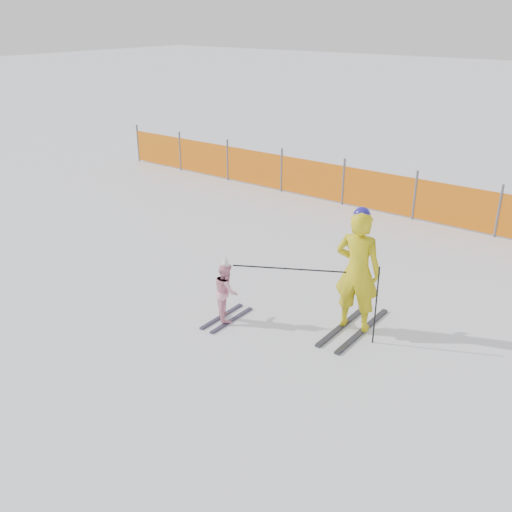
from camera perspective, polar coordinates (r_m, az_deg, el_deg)
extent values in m
plane|color=white|center=(9.71, -1.79, -6.36)|extent=(120.00, 120.00, 0.00)
cube|color=black|center=(9.64, 8.80, -6.76)|extent=(0.09, 1.71, 0.04)
cube|color=black|center=(9.51, 10.60, -7.34)|extent=(0.09, 1.71, 0.04)
imported|color=yellow|center=(9.11, 10.12, -1.48)|extent=(0.80, 0.60, 2.01)
sphere|color=#211A90|center=(8.76, 10.54, 4.01)|extent=(0.26, 0.26, 0.26)
cube|color=black|center=(9.79, -3.44, -6.04)|extent=(0.09, 1.06, 0.03)
cube|color=black|center=(9.67, -2.44, -6.43)|extent=(0.09, 1.06, 0.03)
imported|color=#FFA6BE|center=(9.48, -3.01, -3.53)|extent=(0.61, 0.60, 1.00)
cone|color=white|center=(9.26, -3.08, -0.59)|extent=(0.19, 0.19, 0.24)
cylinder|color=black|center=(8.94, 11.90, -4.89)|extent=(0.02, 0.02, 1.31)
cylinder|color=black|center=(9.14, 3.46, -1.29)|extent=(1.65, 0.92, 0.02)
cylinder|color=#595960|center=(20.36, -11.71, 11.00)|extent=(0.06, 0.06, 1.25)
cylinder|color=#595960|center=(18.94, -7.59, 10.37)|extent=(0.06, 0.06, 1.25)
cylinder|color=#595960|center=(17.63, -2.85, 9.57)|extent=(0.06, 0.06, 1.25)
cylinder|color=#595960|center=(16.45, 2.57, 8.57)|extent=(0.06, 0.06, 1.25)
cylinder|color=#595960|center=(15.45, 8.73, 7.35)|extent=(0.06, 0.06, 1.25)
cylinder|color=#595960|center=(14.65, 15.61, 5.87)|extent=(0.06, 0.06, 1.25)
cylinder|color=#595960|center=(14.10, 23.11, 4.15)|extent=(0.06, 0.06, 1.25)
cube|color=orange|center=(15.22, 10.62, 6.68)|extent=(17.15, 0.03, 1.00)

